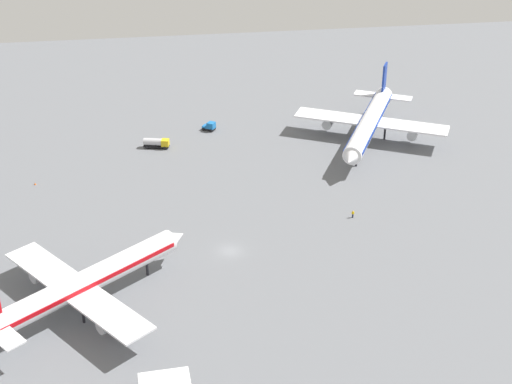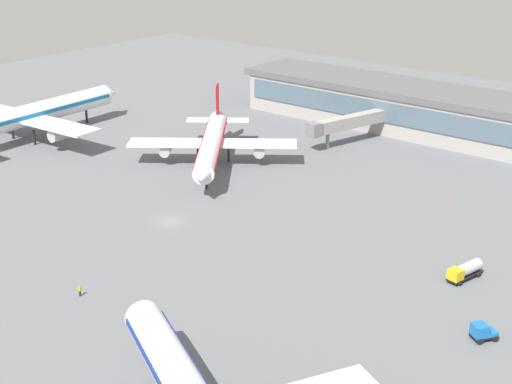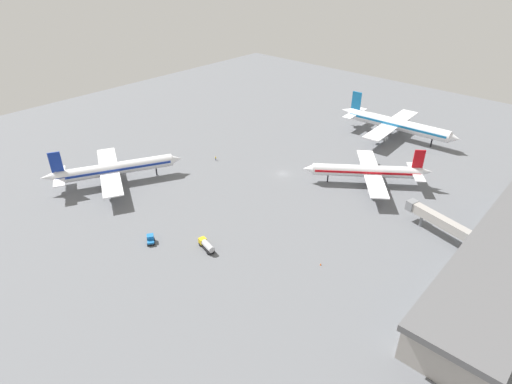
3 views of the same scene
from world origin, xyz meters
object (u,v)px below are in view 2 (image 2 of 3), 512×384
Objects in this scene: airplane_at_gate at (32,114)px; fuel_truck at (465,271)px; ground_crew_worker at (80,291)px; safety_cone_near_gate at (448,199)px; airplane_distant at (212,143)px; baggage_tug at (482,332)px.

airplane_at_gate reaches higher than fuel_truck.
safety_cone_near_gate is (-24.71, -67.46, -0.55)m from ground_crew_worker.
airplane_distant is 22.87× the size of ground_crew_worker.
baggage_tug is (-72.70, 28.43, -3.85)m from airplane_distant.
airplane_distant is 65.59m from fuel_truck.
airplane_at_gate reaches higher than airplane_distant.
ground_crew_worker is (-69.51, 41.52, -5.16)m from airplane_at_gate.
fuel_truck reaches higher than baggage_tug.
airplane_at_gate is 8.28× the size of fuel_truck.
ground_crew_worker is at bearing -14.01° from airplane_distant.
safety_cone_near_gate is (-94.22, -25.94, -5.71)m from airplane_at_gate.
fuel_truck is at bearing 119.66° from safety_cone_near_gate.
airplane_at_gate is at bearing -112.44° from airplane_distant.
fuel_truck is 3.93× the size of ground_crew_worker.
baggage_tug is 55.52m from ground_crew_worker.
fuel_truck is at bearing -114.14° from baggage_tug.
fuel_truck is 10.94× the size of safety_cone_near_gate.
baggage_tug reaches higher than ground_crew_worker.
baggage_tug is at bearing 33.48° from ground_crew_worker.
baggage_tug is 6.25× the size of safety_cone_near_gate.
airplane_at_gate is 120.03m from baggage_tug.
airplane_at_gate is 47.79m from airplane_distant.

